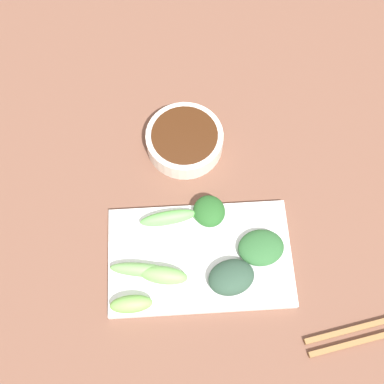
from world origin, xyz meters
The scene contains 11 objects.
tabletop centered at (0.00, 0.00, 0.01)m, with size 2.10×2.10×0.02m, color brown.
sauce_bowl centered at (-0.10, -0.02, 0.04)m, with size 0.13×0.13×0.04m.
serving_plate centered at (0.10, -0.01, 0.03)m, with size 0.17×0.28×0.01m, color white.
broccoli_stalk_0 centered at (0.17, -0.12, 0.05)m, with size 0.03×0.06×0.03m, color #74B551.
broccoli_leafy_1 centered at (0.03, 0.01, 0.04)m, with size 0.05×0.05×0.02m, color #245923.
broccoli_stalk_2 centered at (0.13, -0.07, 0.05)m, with size 0.03×0.07×0.03m, color #71B357.
broccoli_leafy_3 centered at (0.09, 0.08, 0.04)m, with size 0.06×0.07×0.02m, color #2B5D2E.
broccoli_stalk_4 centered at (0.12, -0.10, 0.04)m, with size 0.02×0.09×0.02m, color #6DA959.
broccoli_stalk_5 centered at (0.04, -0.06, 0.04)m, with size 0.02×0.09×0.02m, color #62BC55.
broccoli_leafy_6 centered at (0.14, 0.03, 0.05)m, with size 0.05×0.07×0.03m, color #2A4635.
chopsticks centered at (0.22, 0.25, 0.02)m, with size 0.07×0.23×0.01m.
Camera 1 is at (0.31, -0.04, 0.77)m, focal length 46.89 mm.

